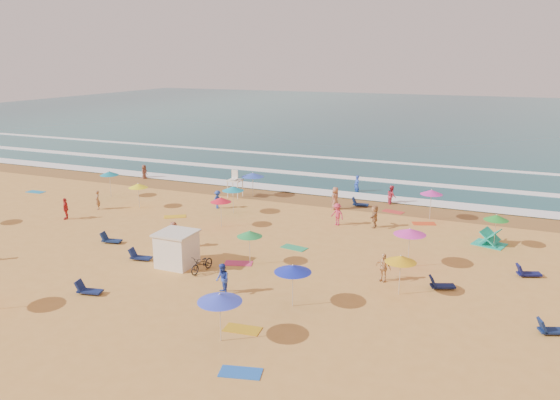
% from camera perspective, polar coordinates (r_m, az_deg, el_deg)
% --- Properties ---
extents(ground, '(220.00, 220.00, 0.00)m').
position_cam_1_polar(ground, '(38.29, -6.51, -3.96)').
color(ground, gold).
rests_on(ground, ground).
extents(ocean, '(220.00, 140.00, 0.18)m').
position_cam_1_polar(ocean, '(117.52, 14.16, 8.37)').
color(ocean, '#0C4756').
rests_on(ocean, ground).
extents(wet_sand, '(220.00, 220.00, 0.00)m').
position_cam_1_polar(wet_sand, '(49.09, 0.64, 0.35)').
color(wet_sand, olive).
rests_on(wet_sand, ground).
extents(surf_foam, '(200.00, 18.70, 0.05)m').
position_cam_1_polar(surf_foam, '(57.10, 4.01, 2.47)').
color(surf_foam, white).
rests_on(surf_foam, ground).
extents(cabana, '(2.00, 2.00, 2.00)m').
position_cam_1_polar(cabana, '(33.45, -10.73, -5.13)').
color(cabana, white).
rests_on(cabana, ground).
extents(cabana_roof, '(2.20, 2.20, 0.12)m').
position_cam_1_polar(cabana_roof, '(33.11, -10.81, -3.40)').
color(cabana_roof, silver).
rests_on(cabana_roof, cabana).
extents(bicycle, '(0.92, 1.98, 1.00)m').
position_cam_1_polar(bicycle, '(32.42, -8.16, -6.61)').
color(bicycle, black).
rests_on(bicycle, ground).
extents(lifeguard_stand, '(1.20, 1.20, 2.10)m').
position_cam_1_polar(lifeguard_stand, '(48.88, -4.71, 1.50)').
color(lifeguard_stand, white).
rests_on(lifeguard_stand, ground).
extents(beach_umbrellas, '(47.92, 28.87, 0.73)m').
position_cam_1_polar(beach_umbrellas, '(36.00, -3.55, -1.63)').
color(beach_umbrellas, green).
rests_on(beach_umbrellas, ground).
extents(loungers, '(37.93, 23.48, 0.34)m').
position_cam_1_polar(loungers, '(33.48, -2.26, -6.37)').
color(loungers, '#0F194D').
rests_on(loungers, ground).
extents(towels, '(38.09, 26.90, 0.03)m').
position_cam_1_polar(towels, '(37.04, -10.03, -4.73)').
color(towels, red).
rests_on(towels, ground).
extents(popup_tents, '(10.12, 12.47, 1.20)m').
position_cam_1_polar(popup_tents, '(34.52, 27.11, -6.64)').
color(popup_tents, '#DB305A').
rests_on(popup_tents, ground).
extents(beachgoers, '(50.63, 27.00, 2.13)m').
position_cam_1_polar(beachgoers, '(41.12, -2.37, -1.38)').
color(beachgoers, tan).
rests_on(beachgoers, ground).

